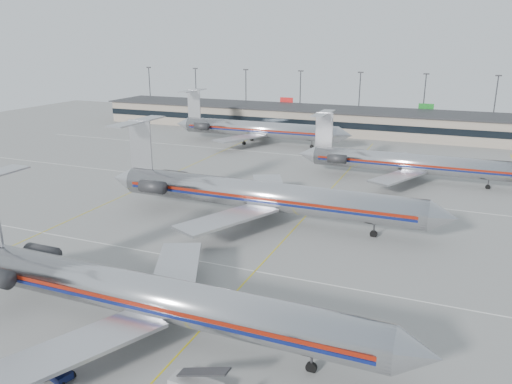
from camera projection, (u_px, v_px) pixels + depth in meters
The scene contains 10 objects.
ground at pixel (213, 317), 45.16m from camera, with size 260.00×260.00×0.00m, color gray.
apron_markings at pixel (255, 271), 54.01m from camera, with size 160.00×0.15×0.02m, color silver.
terminal at pixel (382, 123), 130.99m from camera, with size 162.00×17.00×6.25m.
light_mast_row at pixel (391, 97), 141.82m from camera, with size 163.60×0.40×15.28m.
jet_foreground at pixel (144, 294), 42.00m from camera, with size 46.10×27.15×12.07m.
jet_second_row at pixel (258, 194), 68.13m from camera, with size 49.68×29.25×13.00m.
jet_third_row at pixel (409, 163), 87.60m from camera, with size 41.95×25.80×11.47m.
jet_back_row at pixel (256, 129), 119.70m from camera, with size 45.06×27.72×12.32m.
tug_left at pixel (55, 369), 36.53m from camera, with size 2.68×1.80×1.99m.
belt_loader at pixel (197, 383), 35.41m from camera, with size 4.63×1.56×2.44m.
Camera 1 is at (18.68, -35.46, 23.99)m, focal length 35.00 mm.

